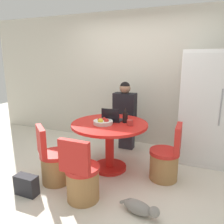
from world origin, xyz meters
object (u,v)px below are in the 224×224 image
Objects in this scene: chair_near_left_corner at (54,164)px; laptop at (112,118)px; person_seated at (125,114)px; cat at (140,208)px; dining_table at (110,135)px; fruit_bowl at (103,122)px; chair_right_side at (166,161)px; refrigerator at (204,108)px; handbag at (27,185)px; chair_near_camera at (82,179)px; bottle at (125,117)px.

chair_near_left_corner is 1.08m from laptop.
cat is (0.74, -1.65, -0.62)m from person_seated.
dining_table is 0.27m from laptop.
chair_right_side is at bearing 6.38° from fruit_bowl.
refrigerator reaches higher than dining_table.
fruit_bowl is (-0.93, -0.10, 0.51)m from chair_right_side.
chair_right_side is at bearing 33.47° from handbag.
cat is at bearing -179.08° from chair_near_camera.
handbag is (-0.15, -0.38, -0.15)m from chair_near_left_corner.
chair_right_side is at bearing -134.42° from chair_near_camera.
refrigerator reaches higher than cat.
dining_table is 1.39× the size of chair_near_camera.
cat is 1.62× the size of handbag.
laptop reaches higher than fruit_bowl.
chair_right_side is 1.06m from fruit_bowl.
bottle reaches higher than handbag.
handbag is at bearing -57.41° from chair_right_side.
fruit_bowl is (-0.06, -0.21, -0.01)m from laptop.
refrigerator is 6.11× the size of handbag.
bottle reaches higher than chair_right_side.
chair_right_side is (0.86, 0.01, -0.28)m from dining_table.
chair_near_camera is (0.56, -0.21, 0.00)m from chair_near_left_corner.
chair_near_camera is at bearing -85.20° from fruit_bowl.
laptop is 0.97× the size of handbag.
fruit_bowl is (-0.05, -0.89, 0.08)m from person_seated.
person_seated is 2.68× the size of cat.
dining_table is 4.00× the size of laptop.
bottle reaches higher than fruit_bowl.
chair_near_camera is 1.11m from laptop.
chair_right_side is (-0.45, -0.89, -0.64)m from refrigerator.
person_seated is (-0.01, 1.66, 0.43)m from chair_near_camera.
person_seated is 0.90m from fruit_bowl.
refrigerator is 2.91m from handbag.
chair_right_side is 2.87× the size of laptop.
person_seated is 4.51× the size of fruit_bowl.
laptop reaches higher than chair_near_camera.
refrigerator is 6.33× the size of laptop.
chair_right_side is 1.01m from laptop.
refrigerator reaches higher than handbag.
person_seated is at bearing -175.69° from refrigerator.
refrigerator is at bearing 34.58° from dining_table.
fruit_bowl is at bearing 55.32° from handbag.
chair_near_camera is 3.78× the size of bottle.
refrigerator reaches higher than bottle.
chair_right_side is at bearing 173.18° from laptop.
chair_near_camera is at bearing -90.27° from dining_table.
chair_near_left_corner is 1.61m from person_seated.
chair_near_camera is at bearing -126.69° from refrigerator.
bottle is at bearing -102.00° from chair_near_camera.
chair_near_camera is at bearing -166.83° from cat.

